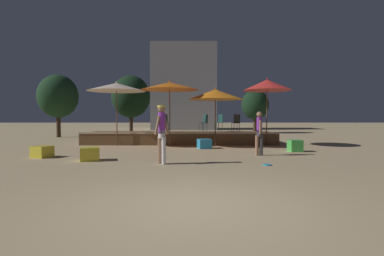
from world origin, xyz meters
TOP-DOWN VIEW (x-y plane):
  - ground_plane at (0.00, 0.00)m, footprint 120.00×120.00m
  - wooden_deck at (-0.67, 11.44)m, footprint 10.04×2.84m
  - patio_umbrella_0 at (-1.10, 9.62)m, footprint 2.76×2.76m
  - patio_umbrella_1 at (-3.74, 9.90)m, footprint 2.87×2.87m
  - patio_umbrella_2 at (1.12, 9.68)m, footprint 2.66×2.66m
  - patio_umbrella_3 at (3.68, 9.94)m, footprint 2.39×2.39m
  - cube_seat_0 at (0.54, 8.68)m, footprint 0.68×0.68m
  - cube_seat_1 at (-5.38, 5.77)m, footprint 0.74×0.74m
  - cube_seat_2 at (4.26, 7.49)m, footprint 0.54×0.54m
  - cube_seat_3 at (-3.41, 5.00)m, footprint 0.74×0.74m
  - person_0 at (2.49, 6.25)m, footprint 0.29×0.46m
  - person_2 at (-0.95, 4.27)m, footprint 0.44×0.49m
  - bistro_chair_0 at (2.30, 10.81)m, footprint 0.47×0.47m
  - bistro_chair_1 at (1.55, 12.11)m, footprint 0.48×0.48m
  - bistro_chair_2 at (-1.45, 10.69)m, footprint 0.41×0.42m
  - bistro_chair_3 at (0.65, 11.26)m, footprint 0.47×0.47m
  - frisbee_disc at (2.22, 4.03)m, footprint 0.26×0.26m
  - background_tree_0 at (-4.98, 19.42)m, footprint 3.11×3.11m
  - background_tree_1 at (-9.28, 15.83)m, footprint 2.70×2.70m
  - background_tree_2 at (5.41, 20.91)m, footprint 2.33×2.33m
  - distant_building at (-0.89, 28.34)m, footprint 6.90×4.68m

SIDE VIEW (x-z plane):
  - ground_plane at x=0.00m, z-range 0.00..0.00m
  - frisbee_disc at x=2.22m, z-range 0.00..0.03m
  - cube_seat_1 at x=-5.38m, z-range 0.00..0.41m
  - cube_seat_0 at x=0.54m, z-range 0.00..0.42m
  - cube_seat_3 at x=-3.41m, z-range 0.00..0.44m
  - cube_seat_2 at x=4.26m, z-range 0.00..0.48m
  - wooden_deck at x=-0.67m, z-range -0.04..0.62m
  - person_0 at x=2.49m, z-range 0.05..1.69m
  - person_2 at x=-0.95m, z-range 0.13..1.95m
  - bistro_chair_0 at x=2.30m, z-range 0.75..1.65m
  - bistro_chair_1 at x=1.55m, z-range 0.75..1.65m
  - bistro_chair_2 at x=-1.45m, z-range 0.75..1.65m
  - bistro_chair_3 at x=0.65m, z-range 0.75..1.65m
  - background_tree_2 at x=5.41m, z-range 0.57..4.29m
  - patio_umbrella_2 at x=1.12m, z-range 1.09..3.94m
  - background_tree_1 at x=-9.28m, z-range 0.67..4.99m
  - patio_umbrella_1 at x=-3.74m, z-range 1.31..4.48m
  - patio_umbrella_0 at x=-1.10m, z-range 1.33..4.51m
  - patio_umbrella_3 at x=3.68m, z-range 1.32..4.67m
  - background_tree_0 at x=-4.98m, z-range 0.66..5.40m
  - distant_building at x=-0.89m, z-range 0.00..9.13m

